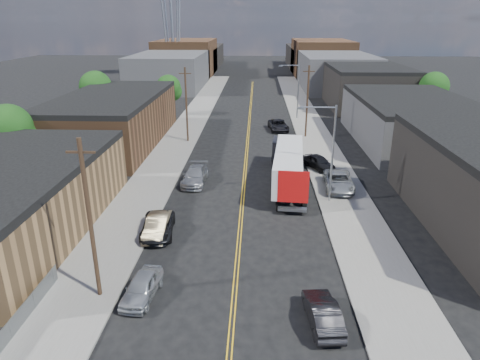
# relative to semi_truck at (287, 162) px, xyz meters

# --- Properties ---
(ground) EXTENTS (260.00, 260.00, 0.00)m
(ground) POSITION_rel_semi_truck_xyz_m (-4.38, 30.41, -2.28)
(ground) COLOR black
(ground) RESTS_ON ground
(centerline) EXTENTS (0.32, 120.00, 0.01)m
(centerline) POSITION_rel_semi_truck_xyz_m (-4.38, 15.41, -2.28)
(centerline) COLOR gold
(centerline) RESTS_ON ground
(sidewalk_left) EXTENTS (5.00, 140.00, 0.15)m
(sidewalk_left) POSITION_rel_semi_truck_xyz_m (-13.88, 15.41, -2.21)
(sidewalk_left) COLOR slate
(sidewalk_left) RESTS_ON ground
(sidewalk_right) EXTENTS (5.00, 140.00, 0.15)m
(sidewalk_right) POSITION_rel_semi_truck_xyz_m (5.12, 15.41, -2.21)
(sidewalk_right) COLOR slate
(sidewalk_right) RESTS_ON ground
(warehouse_tan) EXTENTS (12.00, 22.00, 5.60)m
(warehouse_tan) POSITION_rel_semi_truck_xyz_m (-22.38, -11.59, 0.52)
(warehouse_tan) COLOR olive
(warehouse_tan) RESTS_ON ground
(warehouse_brown) EXTENTS (12.00, 26.00, 6.60)m
(warehouse_brown) POSITION_rel_semi_truck_xyz_m (-22.38, 14.41, 1.02)
(warehouse_brown) COLOR brown
(warehouse_brown) RESTS_ON ground
(industrial_right_b) EXTENTS (14.00, 24.00, 6.10)m
(industrial_right_b) POSITION_rel_semi_truck_xyz_m (17.62, 16.41, 0.77)
(industrial_right_b) COLOR #3A3A3C
(industrial_right_b) RESTS_ON ground
(industrial_right_c) EXTENTS (14.00, 22.00, 7.60)m
(industrial_right_c) POSITION_rel_semi_truck_xyz_m (17.62, 42.41, 1.52)
(industrial_right_c) COLOR black
(industrial_right_c) RESTS_ON ground
(skyline_left_a) EXTENTS (16.00, 30.00, 8.00)m
(skyline_left_a) POSITION_rel_semi_truck_xyz_m (-24.38, 65.41, 1.72)
(skyline_left_a) COLOR #3A3A3C
(skyline_left_a) RESTS_ON ground
(skyline_right_a) EXTENTS (16.00, 30.00, 8.00)m
(skyline_right_a) POSITION_rel_semi_truck_xyz_m (15.62, 65.41, 1.72)
(skyline_right_a) COLOR #3A3A3C
(skyline_right_a) RESTS_ON ground
(skyline_left_b) EXTENTS (16.00, 26.00, 10.00)m
(skyline_left_b) POSITION_rel_semi_truck_xyz_m (-24.38, 90.41, 2.72)
(skyline_left_b) COLOR brown
(skyline_left_b) RESTS_ON ground
(skyline_right_b) EXTENTS (16.00, 26.00, 10.00)m
(skyline_right_b) POSITION_rel_semi_truck_xyz_m (15.62, 90.41, 2.72)
(skyline_right_b) COLOR brown
(skyline_right_b) RESTS_ON ground
(skyline_left_c) EXTENTS (16.00, 40.00, 7.00)m
(skyline_left_c) POSITION_rel_semi_truck_xyz_m (-24.38, 110.41, 1.22)
(skyline_left_c) COLOR black
(skyline_left_c) RESTS_ON ground
(skyline_right_c) EXTENTS (16.00, 40.00, 7.00)m
(skyline_right_c) POSITION_rel_semi_truck_xyz_m (15.62, 110.41, 1.22)
(skyline_right_c) COLOR black
(skyline_right_c) RESTS_ON ground
(streetlight_near) EXTENTS (3.39, 0.25, 9.00)m
(streetlight_near) POSITION_rel_semi_truck_xyz_m (3.21, -4.59, 3.04)
(streetlight_near) COLOR gray
(streetlight_near) RESTS_ON ground
(streetlight_far) EXTENTS (3.39, 0.25, 9.00)m
(streetlight_far) POSITION_rel_semi_truck_xyz_m (3.21, 30.41, 3.04)
(streetlight_far) COLOR gray
(streetlight_far) RESTS_ON ground
(utility_pole_left_near) EXTENTS (1.60, 0.26, 10.00)m
(utility_pole_left_near) POSITION_rel_semi_truck_xyz_m (-12.58, -19.59, 2.86)
(utility_pole_left_near) COLOR black
(utility_pole_left_near) RESTS_ON ground
(utility_pole_left_far) EXTENTS (1.60, 0.26, 10.00)m
(utility_pole_left_far) POSITION_rel_semi_truck_xyz_m (-12.58, 15.41, 2.86)
(utility_pole_left_far) COLOR black
(utility_pole_left_far) RESTS_ON ground
(utility_pole_right) EXTENTS (1.60, 0.26, 10.00)m
(utility_pole_right) POSITION_rel_semi_truck_xyz_m (3.82, 18.41, 2.86)
(utility_pole_right) COLOR black
(utility_pole_right) RESTS_ON ground
(tree_left_near) EXTENTS (4.85, 4.76, 7.91)m
(tree_left_near) POSITION_rel_semi_truck_xyz_m (-28.32, 0.41, 2.89)
(tree_left_near) COLOR black
(tree_left_near) RESTS_ON ground
(tree_left_mid) EXTENTS (5.10, 5.04, 8.37)m
(tree_left_mid) POSITION_rel_semi_truck_xyz_m (-28.32, 25.41, 3.20)
(tree_left_mid) COLOR black
(tree_left_mid) RESTS_ON ground
(tree_left_far) EXTENTS (4.35, 4.20, 6.97)m
(tree_left_far) POSITION_rel_semi_truck_xyz_m (-18.32, 32.41, 2.28)
(tree_left_far) COLOR black
(tree_left_far) RESTS_ON ground
(tree_right_far) EXTENTS (4.85, 4.76, 7.91)m
(tree_right_far) POSITION_rel_semi_truck_xyz_m (25.68, 30.41, 2.89)
(tree_right_far) COLOR black
(tree_right_far) RESTS_ON ground
(semi_truck) EXTENTS (3.67, 15.51, 4.01)m
(semi_truck) POSITION_rel_semi_truck_xyz_m (0.00, 0.00, 0.00)
(semi_truck) COLOR silver
(semi_truck) RESTS_ON ground
(car_left_a) EXTENTS (2.17, 4.38, 1.44)m
(car_left_a) POSITION_rel_semi_truck_xyz_m (-9.96, -19.59, -1.56)
(car_left_a) COLOR #B5B9BB
(car_left_a) RESTS_ON ground
(car_left_b) EXTENTS (1.72, 4.66, 1.52)m
(car_left_b) POSITION_rel_semi_truck_xyz_m (-10.78, -11.59, -1.52)
(car_left_b) COLOR #8F7E5E
(car_left_b) RESTS_ON ground
(car_left_c) EXTENTS (2.90, 5.37, 1.43)m
(car_left_c) POSITION_rel_semi_truck_xyz_m (-10.78, -11.52, -1.57)
(car_left_c) COLOR black
(car_left_c) RESTS_ON ground
(car_left_d) EXTENTS (2.51, 5.70, 1.63)m
(car_left_d) POSITION_rel_semi_truck_xyz_m (-9.40, -0.25, -1.47)
(car_left_d) COLOR #939598
(car_left_d) RESTS_ON ground
(car_right_oncoming) EXTENTS (1.97, 4.54, 1.45)m
(car_right_oncoming) POSITION_rel_semi_truck_xyz_m (0.62, -21.59, -1.56)
(car_right_oncoming) COLOR black
(car_right_oncoming) RESTS_ON ground
(car_right_lot_a) EXTENTS (3.00, 5.94, 1.61)m
(car_right_lot_a) POSITION_rel_semi_truck_xyz_m (4.98, -1.59, -1.33)
(car_right_lot_a) COLOR #AAADAF
(car_right_lot_a) RESTS_ON sidewalk_right
(car_right_lot_c) EXTENTS (3.76, 4.79, 1.53)m
(car_right_lot_c) POSITION_rel_semi_truck_xyz_m (3.82, 4.41, -1.37)
(car_right_lot_c) COLOR black
(car_right_lot_c) RESTS_ON sidewalk_right
(car_ahead_truck) EXTENTS (3.26, 5.91, 1.56)m
(car_ahead_truck) POSITION_rel_semi_truck_xyz_m (0.12, 22.33, -1.50)
(car_ahead_truck) COLOR black
(car_ahead_truck) RESTS_ON ground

